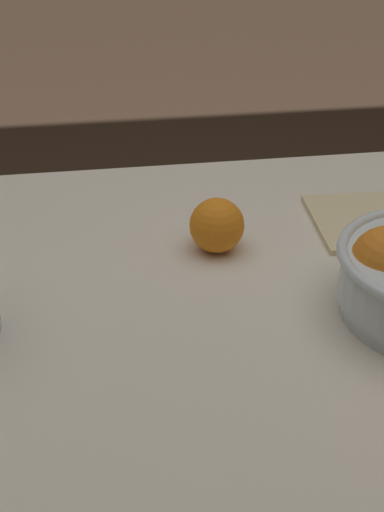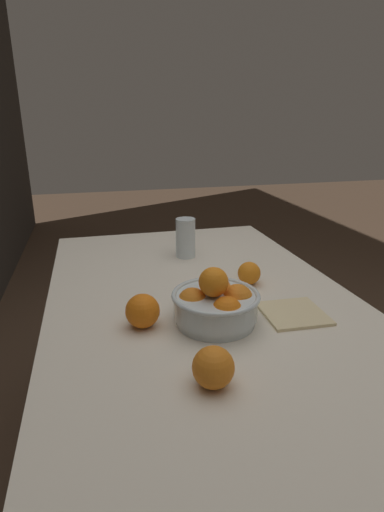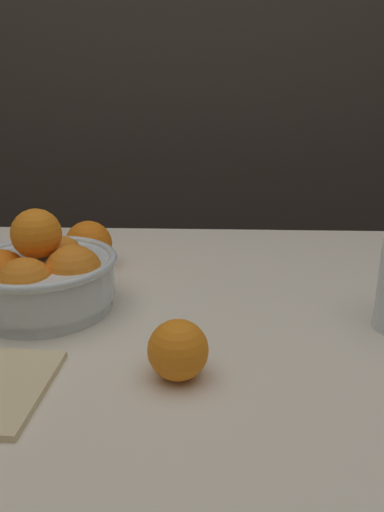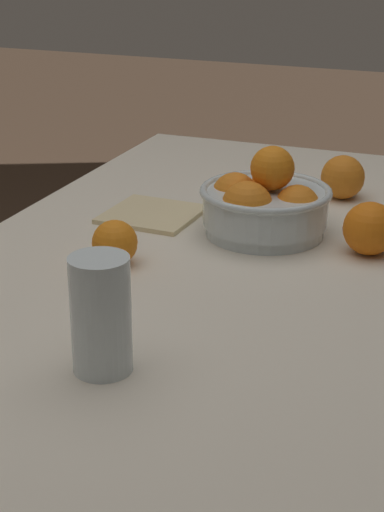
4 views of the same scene
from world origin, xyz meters
TOP-DOWN VIEW (x-y plane):
  - dining_table at (0.00, 0.00)m, footprint 1.40×0.85m
  - orange_loose_front at (0.06, -0.16)m, footprint 0.07×0.07m
  - napkin at (-0.15, -0.20)m, footprint 0.16×0.16m

SIDE VIEW (x-z plane):
  - dining_table at x=0.00m, z-range 0.30..1.04m
  - napkin at x=-0.15m, z-range 0.74..0.75m
  - orange_loose_front at x=0.06m, z-range 0.74..0.81m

